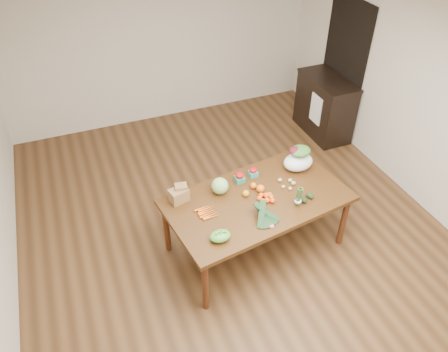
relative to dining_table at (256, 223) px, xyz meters
name	(u,v)px	position (x,y,z in m)	size (l,w,h in m)	color
floor	(232,230)	(-0.15, 0.34, -0.38)	(6.00, 6.00, 0.00)	brown
ceiling	(236,8)	(-0.15, 0.34, 2.33)	(5.00, 6.00, 0.02)	white
room_walls	(234,139)	(-0.15, 0.34, 0.97)	(5.02, 6.02, 2.70)	beige
dining_table	(256,223)	(0.00, 0.00, 0.00)	(1.97, 1.10, 0.75)	#472910
doorway_dark	(343,68)	(2.33, 1.94, 0.68)	(0.02, 1.00, 2.10)	black
cabinet	(325,106)	(2.07, 1.88, 0.10)	(0.52, 1.02, 0.94)	black
dish_towel	(316,109)	(1.81, 1.74, 0.18)	(0.02, 0.28, 0.45)	white
paper_bag	(179,194)	(-0.80, 0.28, 0.47)	(0.26, 0.22, 0.18)	olive
cabbage	(220,186)	(-0.34, 0.24, 0.47)	(0.19, 0.19, 0.19)	#88BC6C
strawberry_basket_a	(240,178)	(-0.07, 0.34, 0.42)	(0.11, 0.11, 0.10)	red
strawberry_basket_b	(253,173)	(0.12, 0.38, 0.42)	(0.10, 0.10, 0.09)	red
orange_a	(246,193)	(-0.10, 0.08, 0.41)	(0.08, 0.08, 0.08)	#FFAC0F
orange_b	(253,186)	(0.03, 0.17, 0.41)	(0.07, 0.07, 0.07)	orange
orange_c	(260,189)	(0.08, 0.09, 0.42)	(0.09, 0.09, 0.09)	orange
mandarin_cluster	(266,196)	(0.08, -0.06, 0.42)	(0.18, 0.18, 0.09)	#FF570F
carrots	(208,212)	(-0.58, -0.02, 0.39)	(0.22, 0.22, 0.03)	orange
snap_pea_bag	(220,236)	(-0.60, -0.42, 0.42)	(0.21, 0.16, 0.09)	#5BA036
kale_bunch	(266,215)	(-0.07, -0.35, 0.45)	(0.32, 0.40, 0.16)	black
asparagus_bundle	(298,197)	(0.35, -0.26, 0.50)	(0.08, 0.08, 0.25)	#3D6D32
potato_a	(283,187)	(0.34, 0.05, 0.39)	(0.04, 0.04, 0.04)	#DCCE7F
potato_b	(290,189)	(0.40, -0.01, 0.39)	(0.04, 0.04, 0.04)	tan
potato_c	(290,180)	(0.47, 0.12, 0.40)	(0.05, 0.04, 0.04)	#D4B57A
potato_d	(280,180)	(0.36, 0.17, 0.40)	(0.05, 0.05, 0.04)	tan
potato_e	(293,183)	(0.48, 0.06, 0.40)	(0.05, 0.05, 0.05)	tan
avocado_a	(303,200)	(0.43, -0.24, 0.41)	(0.06, 0.10, 0.06)	black
avocado_b	(310,196)	(0.53, -0.20, 0.41)	(0.06, 0.09, 0.06)	black
salad_bag	(298,159)	(0.67, 0.31, 0.51)	(0.36, 0.27, 0.28)	white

